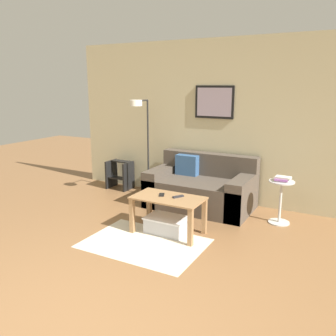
{
  "coord_description": "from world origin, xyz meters",
  "views": [
    {
      "loc": [
        1.8,
        -1.62,
        1.86
      ],
      "look_at": [
        -0.24,
        2.14,
        0.85
      ],
      "focal_mm": 38.0,
      "sensor_mm": 36.0,
      "label": 1
    }
  ],
  "objects_px": {
    "floor_lamp": "(141,130)",
    "step_stool": "(120,174)",
    "side_table": "(281,198)",
    "cell_phone": "(162,195)",
    "storage_bin": "(167,225)",
    "coffee_table": "(168,205)",
    "book_stack": "(282,179)",
    "remote_control": "(178,197)",
    "couch": "(201,189)"
  },
  "relations": [
    {
      "from": "storage_bin",
      "to": "cell_phone",
      "type": "bearing_deg",
      "value": 159.41
    },
    {
      "from": "couch",
      "to": "side_table",
      "type": "height_order",
      "value": "couch"
    },
    {
      "from": "coffee_table",
      "to": "floor_lamp",
      "type": "bearing_deg",
      "value": 135.56
    },
    {
      "from": "remote_control",
      "to": "cell_phone",
      "type": "bearing_deg",
      "value": -145.68
    },
    {
      "from": "couch",
      "to": "coffee_table",
      "type": "height_order",
      "value": "couch"
    },
    {
      "from": "couch",
      "to": "book_stack",
      "type": "relative_size",
      "value": 7.11
    },
    {
      "from": "couch",
      "to": "storage_bin",
      "type": "xyz_separation_m",
      "value": [
        0.01,
        -1.12,
        -0.18
      ]
    },
    {
      "from": "book_stack",
      "to": "step_stool",
      "type": "xyz_separation_m",
      "value": [
        -2.91,
        0.32,
        -0.36
      ]
    },
    {
      "from": "floor_lamp",
      "to": "side_table",
      "type": "distance_m",
      "value": 2.36
    },
    {
      "from": "storage_bin",
      "to": "step_stool",
      "type": "bearing_deg",
      "value": 141.86
    },
    {
      "from": "storage_bin",
      "to": "step_stool",
      "type": "relative_size",
      "value": 1.05
    },
    {
      "from": "remote_control",
      "to": "step_stool",
      "type": "height_order",
      "value": "step_stool"
    },
    {
      "from": "coffee_table",
      "to": "cell_phone",
      "type": "distance_m",
      "value": 0.16
    },
    {
      "from": "side_table",
      "to": "book_stack",
      "type": "distance_m",
      "value": 0.27
    },
    {
      "from": "coffee_table",
      "to": "book_stack",
      "type": "distance_m",
      "value": 1.58
    },
    {
      "from": "storage_bin",
      "to": "side_table",
      "type": "bearing_deg",
      "value": 40.36
    },
    {
      "from": "coffee_table",
      "to": "side_table",
      "type": "xyz_separation_m",
      "value": [
        1.18,
        1.03,
        -0.02
      ]
    },
    {
      "from": "storage_bin",
      "to": "step_stool",
      "type": "height_order",
      "value": "step_stool"
    },
    {
      "from": "cell_phone",
      "to": "step_stool",
      "type": "relative_size",
      "value": 0.28
    },
    {
      "from": "floor_lamp",
      "to": "step_stool",
      "type": "bearing_deg",
      "value": 154.96
    },
    {
      "from": "book_stack",
      "to": "remote_control",
      "type": "bearing_deg",
      "value": -137.9
    },
    {
      "from": "coffee_table",
      "to": "storage_bin",
      "type": "height_order",
      "value": "coffee_table"
    },
    {
      "from": "cell_phone",
      "to": "remote_control",
      "type": "bearing_deg",
      "value": -20.97
    },
    {
      "from": "remote_control",
      "to": "step_stool",
      "type": "distance_m",
      "value": 2.25
    },
    {
      "from": "couch",
      "to": "side_table",
      "type": "relative_size",
      "value": 2.62
    },
    {
      "from": "cell_phone",
      "to": "step_stool",
      "type": "distance_m",
      "value": 2.08
    },
    {
      "from": "floor_lamp",
      "to": "remote_control",
      "type": "distance_m",
      "value": 1.64
    },
    {
      "from": "book_stack",
      "to": "cell_phone",
      "type": "xyz_separation_m",
      "value": [
        -1.3,
        -0.98,
        -0.14
      ]
    },
    {
      "from": "side_table",
      "to": "couch",
      "type": "bearing_deg",
      "value": 175.44
    },
    {
      "from": "step_stool",
      "to": "side_table",
      "type": "bearing_deg",
      "value": -6.16
    },
    {
      "from": "floor_lamp",
      "to": "side_table",
      "type": "relative_size",
      "value": 2.72
    },
    {
      "from": "couch",
      "to": "storage_bin",
      "type": "height_order",
      "value": "couch"
    },
    {
      "from": "storage_bin",
      "to": "cell_phone",
      "type": "relative_size",
      "value": 3.78
    },
    {
      "from": "floor_lamp",
      "to": "remote_control",
      "type": "xyz_separation_m",
      "value": [
        1.15,
        -0.97,
        -0.66
      ]
    },
    {
      "from": "couch",
      "to": "remote_control",
      "type": "distance_m",
      "value": 1.1
    },
    {
      "from": "book_stack",
      "to": "remote_control",
      "type": "distance_m",
      "value": 1.45
    },
    {
      "from": "floor_lamp",
      "to": "storage_bin",
      "type": "bearing_deg",
      "value": -44.97
    },
    {
      "from": "remote_control",
      "to": "coffee_table",
      "type": "bearing_deg",
      "value": -124.66
    },
    {
      "from": "remote_control",
      "to": "cell_phone",
      "type": "distance_m",
      "value": 0.23
    },
    {
      "from": "side_table",
      "to": "remote_control",
      "type": "bearing_deg",
      "value": -137.66
    },
    {
      "from": "couch",
      "to": "storage_bin",
      "type": "relative_size",
      "value": 2.96
    },
    {
      "from": "side_table",
      "to": "cell_phone",
      "type": "distance_m",
      "value": 1.63
    },
    {
      "from": "storage_bin",
      "to": "cell_phone",
      "type": "distance_m",
      "value": 0.39
    },
    {
      "from": "couch",
      "to": "floor_lamp",
      "type": "xyz_separation_m",
      "value": [
        -1.01,
        -0.1,
        0.86
      ]
    },
    {
      "from": "side_table",
      "to": "cell_phone",
      "type": "bearing_deg",
      "value": -142.69
    },
    {
      "from": "coffee_table",
      "to": "remote_control",
      "type": "distance_m",
      "value": 0.17
    },
    {
      "from": "coffee_table",
      "to": "side_table",
      "type": "relative_size",
      "value": 1.5
    },
    {
      "from": "book_stack",
      "to": "cell_phone",
      "type": "height_order",
      "value": "book_stack"
    },
    {
      "from": "couch",
      "to": "cell_phone",
      "type": "bearing_deg",
      "value": -94.35
    },
    {
      "from": "floor_lamp",
      "to": "remote_control",
      "type": "bearing_deg",
      "value": -39.92
    }
  ]
}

